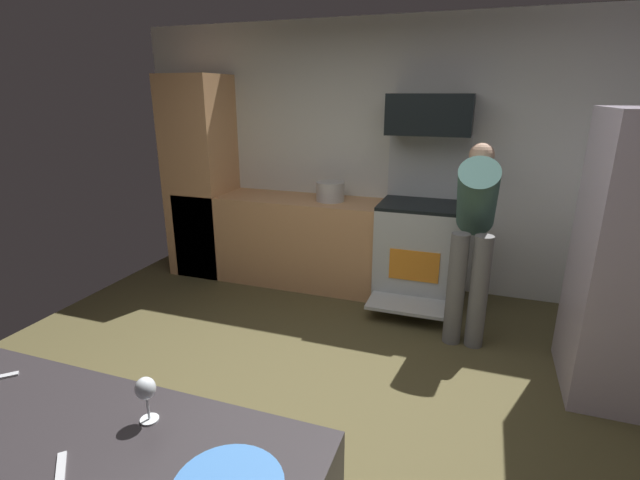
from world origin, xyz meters
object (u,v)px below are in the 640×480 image
wine_glass_mid (146,391)px  stock_pot (330,191)px  microwave (430,114)px  oven_range (419,248)px  person_cook (474,227)px

wine_glass_mid → stock_pot: (-0.44, 3.24, -0.02)m
wine_glass_mid → microwave: bearing=82.2°
microwave → oven_range: bearing=-90.0°
stock_pot → wine_glass_mid: bearing=-82.2°
microwave → stock_pot: size_ratio=2.66×
microwave → wine_glass_mid: microwave is taller
wine_glass_mid → stock_pot: 3.27m
oven_range → person_cook: 0.86m
oven_range → person_cook: oven_range is taller
oven_range → stock_pot: size_ratio=5.60×
oven_range → stock_pot: (-0.90, 0.01, 0.48)m
oven_range → wine_glass_mid: (-0.46, -3.23, 0.50)m
oven_range → stock_pot: 1.02m
person_cook → stock_pot: size_ratio=5.53×
wine_glass_mid → oven_range: bearing=82.0°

